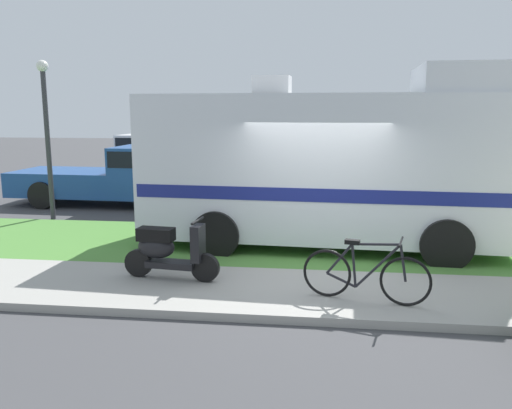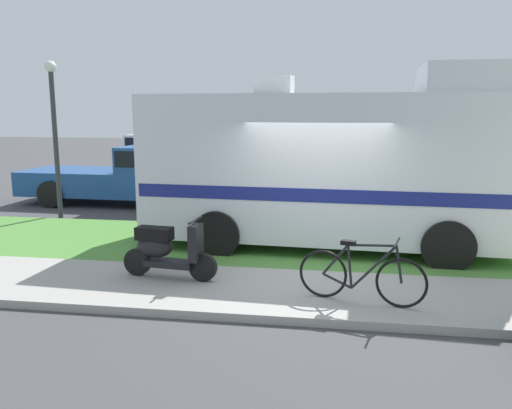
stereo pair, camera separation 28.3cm
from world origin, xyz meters
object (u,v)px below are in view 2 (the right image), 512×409
object	(u,v)px
motorhome_rv	(332,165)
pickup_truck_far	(186,158)
bicycle	(361,275)
street_lamp_post	(54,123)
pickup_truck_near	(140,173)
scooter	(166,249)

from	to	relation	value
motorhome_rv	pickup_truck_far	world-z (taller)	motorhome_rv
bicycle	street_lamp_post	world-z (taller)	street_lamp_post
bicycle	pickup_truck_near	xyz separation A→B (m)	(-5.94, 7.30, 0.42)
motorhome_rv	street_lamp_post	bearing A→B (deg)	164.37
scooter	bicycle	distance (m)	3.02
pickup_truck_near	street_lamp_post	xyz separation A→B (m)	(-1.33, -2.16, 1.47)
bicycle	pickup_truck_far	bearing A→B (deg)	116.89
scooter	bicycle	size ratio (longest dim) A/B	0.91
street_lamp_post	pickup_truck_near	bearing A→B (deg)	58.49
pickup_truck_near	street_lamp_post	world-z (taller)	street_lamp_post
pickup_truck_near	bicycle	bearing A→B (deg)	-50.86
bicycle	pickup_truck_far	size ratio (longest dim) A/B	0.33
bicycle	pickup_truck_far	xyz separation A→B (m)	(-5.76, 11.36, 0.47)
scooter	pickup_truck_far	bearing A→B (deg)	104.61
motorhome_rv	scooter	world-z (taller)	motorhome_rv
motorhome_rv	pickup_truck_far	distance (m)	9.74
motorhome_rv	pickup_truck_near	xyz separation A→B (m)	(-5.50, 4.07, -0.75)
bicycle	street_lamp_post	size ratio (longest dim) A/B	0.44
scooter	pickup_truck_near	xyz separation A→B (m)	(-2.98, 6.69, 0.34)
scooter	street_lamp_post	size ratio (longest dim) A/B	0.40
pickup_truck_near	pickup_truck_far	xyz separation A→B (m)	(0.18, 4.06, 0.06)
bicycle	pickup_truck_near	size ratio (longest dim) A/B	0.30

